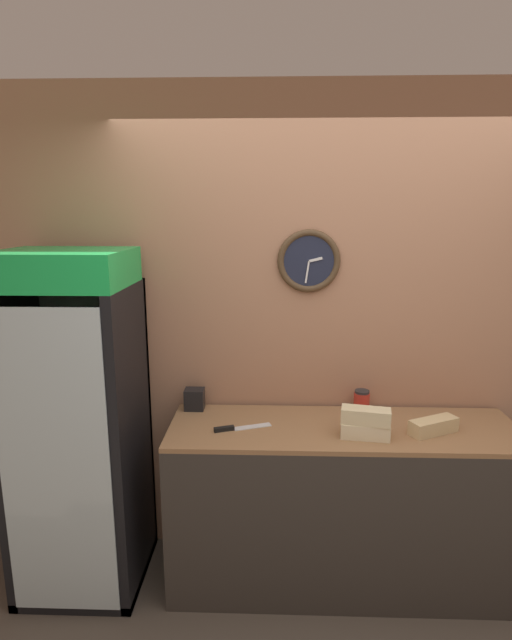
% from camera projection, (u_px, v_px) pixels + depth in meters
% --- Properties ---
extents(wall_back, '(5.20, 0.09, 2.70)m').
position_uv_depth(wall_back, '(339.00, 331.00, 2.85)').
color(wall_back, '#AD7A5B').
rests_on(wall_back, ground_plane).
extents(prep_counter, '(1.84, 0.56, 0.92)m').
position_uv_depth(prep_counter, '(341.00, 505.00, 2.72)').
color(prep_counter, '#332D28').
rests_on(prep_counter, ground_plane).
extents(beverage_cooler, '(0.63, 0.61, 1.84)m').
position_uv_depth(beverage_cooler, '(80.00, 408.00, 2.67)').
color(beverage_cooler, black).
rests_on(beverage_cooler, ground_plane).
extents(sandwich_stack_bottom, '(0.25, 0.13, 0.08)m').
position_uv_depth(sandwich_stack_bottom, '(365.00, 430.00, 2.49)').
color(sandwich_stack_bottom, beige).
rests_on(sandwich_stack_bottom, prep_counter).
extents(sandwich_stack_middle, '(0.25, 0.14, 0.08)m').
position_uv_depth(sandwich_stack_middle, '(366.00, 416.00, 2.48)').
color(sandwich_stack_middle, beige).
rests_on(sandwich_stack_middle, sandwich_stack_bottom).
extents(sandwich_flat_left, '(0.27, 0.19, 0.08)m').
position_uv_depth(sandwich_flat_left, '(433.00, 426.00, 2.54)').
color(sandwich_flat_left, tan).
rests_on(sandwich_flat_left, prep_counter).
extents(chefs_knife, '(0.30, 0.14, 0.02)m').
position_uv_depth(chefs_knife, '(235.00, 428.00, 2.59)').
color(chefs_knife, silver).
rests_on(chefs_knife, prep_counter).
extents(condiment_jar, '(0.09, 0.09, 0.12)m').
position_uv_depth(condiment_jar, '(362.00, 401.00, 2.81)').
color(condiment_jar, '#B72D23').
rests_on(condiment_jar, prep_counter).
extents(napkin_dispenser, '(0.11, 0.09, 0.12)m').
position_uv_depth(napkin_dispenser, '(195.00, 399.00, 2.85)').
color(napkin_dispenser, black).
rests_on(napkin_dispenser, prep_counter).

